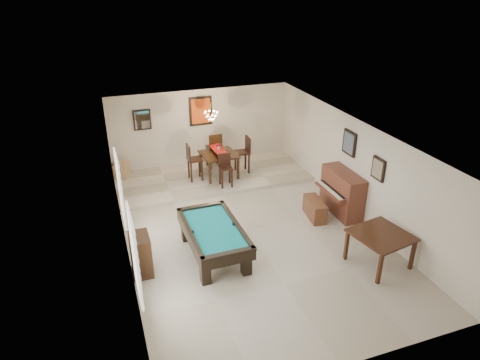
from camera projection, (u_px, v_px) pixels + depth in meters
ground_plane at (248, 230)px, 10.95m from camera, size 6.00×9.00×0.02m
wall_back at (201, 128)px, 14.21m from camera, size 6.00×0.04×2.60m
wall_front at (350, 307)px, 6.56m from camera, size 6.00×0.04×2.60m
wall_left at (122, 204)px, 9.49m from camera, size 0.04×9.00×2.60m
wall_right at (355, 168)px, 11.28m from camera, size 0.04×9.00×2.60m
ceiling at (249, 134)px, 9.82m from camera, size 6.00×9.00×0.04m
dining_step at (213, 177)px, 13.69m from camera, size 6.00×2.50×0.12m
window_left_front at (135, 256)px, 7.58m from camera, size 0.06×1.00×1.70m
window_left_rear at (120, 189)px, 9.96m from camera, size 0.06×1.00×1.70m
pool_table at (214, 242)px, 9.80m from camera, size 1.23×2.22×0.73m
square_table at (379, 249)px, 9.50m from camera, size 1.34×1.34×0.79m
upright_piano at (337, 193)px, 11.48m from camera, size 0.81×1.44×1.20m
piano_bench at (315, 209)px, 11.42m from camera, size 0.48×0.96×0.51m
apothecary_chest at (141, 255)px, 9.20m from camera, size 0.41×0.62×0.93m
dining_table at (219, 163)px, 13.46m from camera, size 1.12×1.12×0.87m
flower_vase at (219, 147)px, 13.22m from camera, size 0.17×0.17×0.23m
dining_chair_south at (226, 171)px, 12.76m from camera, size 0.40×0.40×1.01m
dining_chair_north at (214, 150)px, 14.03m from camera, size 0.48×0.48×1.19m
dining_chair_west at (195, 162)px, 13.15m from camera, size 0.43×0.43×1.16m
dining_chair_east at (242, 155)px, 13.65m from camera, size 0.45×0.45×1.18m
corner_bench at (122, 170)px, 13.49m from camera, size 0.54×0.60×0.45m
chandelier at (211, 113)px, 12.72m from camera, size 0.44×0.44×0.60m
back_painting at (201, 111)px, 13.92m from camera, size 0.75×0.06×0.95m
back_mirror at (142, 120)px, 13.39m from camera, size 0.55×0.06×0.65m
right_picture_upper at (350, 143)px, 11.27m from camera, size 0.06×0.55×0.65m
right_picture_lower at (378, 169)px, 10.25m from camera, size 0.06×0.45×0.55m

